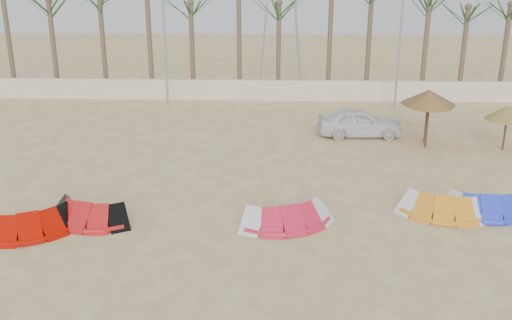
{
  "coord_description": "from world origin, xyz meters",
  "views": [
    {
      "loc": [
        0.75,
        -14.42,
        8.26
      ],
      "look_at": [
        0.0,
        6.0,
        1.3
      ],
      "focal_mm": 40.0,
      "sensor_mm": 36.0,
      "label": 1
    }
  ],
  "objects_px": {
    "kite_red_left": "(32,219)",
    "kite_orange": "(442,202)",
    "kite_red_mid": "(90,209)",
    "car": "(359,123)",
    "kite_blue": "(484,202)",
    "kite_red_right": "(287,212)",
    "parasol_left": "(429,97)",
    "parasol_right": "(508,113)",
    "parasol_mid": "(430,100)"
  },
  "relations": [
    {
      "from": "kite_orange",
      "to": "parasol_right",
      "type": "distance_m",
      "value": 9.11
    },
    {
      "from": "kite_red_left",
      "to": "parasol_right",
      "type": "height_order",
      "value": "parasol_right"
    },
    {
      "from": "parasol_left",
      "to": "car",
      "type": "relative_size",
      "value": 0.63
    },
    {
      "from": "kite_orange",
      "to": "kite_blue",
      "type": "relative_size",
      "value": 1.08
    },
    {
      "from": "car",
      "to": "parasol_left",
      "type": "bearing_deg",
      "value": -109.99
    },
    {
      "from": "kite_blue",
      "to": "parasol_mid",
      "type": "height_order",
      "value": "parasol_mid"
    },
    {
      "from": "parasol_mid",
      "to": "kite_red_left",
      "type": "bearing_deg",
      "value": -147.4
    },
    {
      "from": "kite_red_left",
      "to": "parasol_right",
      "type": "distance_m",
      "value": 20.98
    },
    {
      "from": "parasol_mid",
      "to": "car",
      "type": "relative_size",
      "value": 0.64
    },
    {
      "from": "parasol_right",
      "to": "kite_red_mid",
      "type": "bearing_deg",
      "value": -153.38
    },
    {
      "from": "parasol_mid",
      "to": "car",
      "type": "height_order",
      "value": "parasol_mid"
    },
    {
      "from": "kite_blue",
      "to": "car",
      "type": "relative_size",
      "value": 0.73
    },
    {
      "from": "kite_red_left",
      "to": "parasol_right",
      "type": "bearing_deg",
      "value": 26.71
    },
    {
      "from": "kite_red_left",
      "to": "car",
      "type": "distance_m",
      "value": 16.73
    },
    {
      "from": "kite_red_mid",
      "to": "parasol_right",
      "type": "distance_m",
      "value": 19.15
    },
    {
      "from": "kite_red_left",
      "to": "parasol_left",
      "type": "xyz_separation_m",
      "value": [
        15.27,
        10.47,
        1.88
      ]
    },
    {
      "from": "kite_red_left",
      "to": "kite_red_right",
      "type": "xyz_separation_m",
      "value": [
        8.36,
        0.9,
        -0.0
      ]
    },
    {
      "from": "kite_red_left",
      "to": "parasol_mid",
      "type": "relative_size",
      "value": 1.36
    },
    {
      "from": "kite_red_right",
      "to": "car",
      "type": "relative_size",
      "value": 0.84
    },
    {
      "from": "parasol_mid",
      "to": "kite_blue",
      "type": "bearing_deg",
      "value": -88.66
    },
    {
      "from": "kite_red_right",
      "to": "kite_red_left",
      "type": "bearing_deg",
      "value": -173.89
    },
    {
      "from": "kite_red_mid",
      "to": "parasol_left",
      "type": "relative_size",
      "value": 1.24
    },
    {
      "from": "parasol_right",
      "to": "kite_orange",
      "type": "bearing_deg",
      "value": -123.21
    },
    {
      "from": "kite_orange",
      "to": "car",
      "type": "relative_size",
      "value": 0.79
    },
    {
      "from": "kite_red_left",
      "to": "kite_blue",
      "type": "relative_size",
      "value": 1.18
    },
    {
      "from": "kite_red_mid",
      "to": "parasol_left",
      "type": "bearing_deg",
      "value": 35.17
    },
    {
      "from": "kite_red_left",
      "to": "kite_red_mid",
      "type": "distance_m",
      "value": 1.83
    },
    {
      "from": "kite_orange",
      "to": "car",
      "type": "distance_m",
      "value": 9.72
    },
    {
      "from": "kite_red_left",
      "to": "parasol_left",
      "type": "height_order",
      "value": "parasol_left"
    },
    {
      "from": "parasol_mid",
      "to": "parasol_left",
      "type": "bearing_deg",
      "value": 79.56
    },
    {
      "from": "kite_red_right",
      "to": "parasol_right",
      "type": "relative_size",
      "value": 1.63
    },
    {
      "from": "kite_red_mid",
      "to": "parasol_mid",
      "type": "height_order",
      "value": "parasol_mid"
    },
    {
      "from": "kite_red_right",
      "to": "kite_orange",
      "type": "relative_size",
      "value": 1.06
    },
    {
      "from": "parasol_left",
      "to": "car",
      "type": "bearing_deg",
      "value": 162.03
    },
    {
      "from": "parasol_right",
      "to": "kite_red_right",
      "type": "bearing_deg",
      "value": -140.54
    },
    {
      "from": "kite_red_left",
      "to": "kite_orange",
      "type": "height_order",
      "value": "same"
    },
    {
      "from": "car",
      "to": "kite_red_right",
      "type": "bearing_deg",
      "value": 158.12
    },
    {
      "from": "car",
      "to": "kite_orange",
      "type": "bearing_deg",
      "value": -172.58
    },
    {
      "from": "kite_red_right",
      "to": "parasol_left",
      "type": "relative_size",
      "value": 1.33
    },
    {
      "from": "kite_blue",
      "to": "parasol_right",
      "type": "distance_m",
      "value": 8.26
    },
    {
      "from": "kite_orange",
      "to": "parasol_left",
      "type": "relative_size",
      "value": 1.26
    },
    {
      "from": "kite_orange",
      "to": "kite_red_mid",
      "type": "bearing_deg",
      "value": -175.15
    },
    {
      "from": "parasol_left",
      "to": "parasol_right",
      "type": "xyz_separation_m",
      "value": [
        3.43,
        -1.06,
        -0.49
      ]
    },
    {
      "from": "parasol_left",
      "to": "kite_red_left",
      "type": "bearing_deg",
      "value": -145.57
    },
    {
      "from": "parasol_mid",
      "to": "parasol_right",
      "type": "relative_size",
      "value": 1.24
    },
    {
      "from": "kite_red_left",
      "to": "kite_orange",
      "type": "distance_m",
      "value": 13.9
    },
    {
      "from": "parasol_right",
      "to": "parasol_left",
      "type": "bearing_deg",
      "value": 162.9
    },
    {
      "from": "parasol_mid",
      "to": "parasol_right",
      "type": "height_order",
      "value": "parasol_mid"
    },
    {
      "from": "parasol_left",
      "to": "kite_red_right",
      "type": "bearing_deg",
      "value": -125.83
    },
    {
      "from": "parasol_right",
      "to": "kite_blue",
      "type": "bearing_deg",
      "value": -114.69
    }
  ]
}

